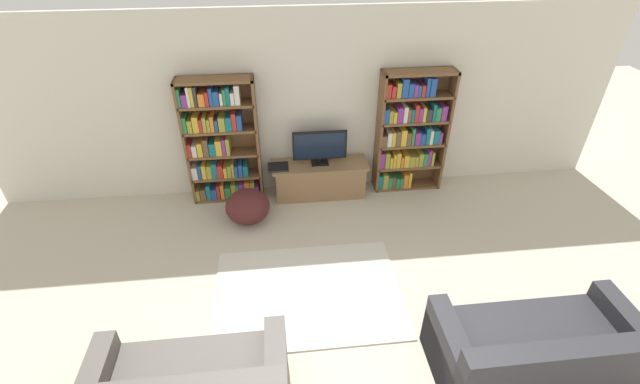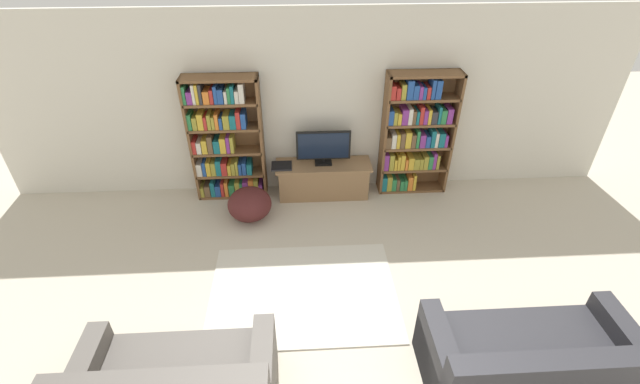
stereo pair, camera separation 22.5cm
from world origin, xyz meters
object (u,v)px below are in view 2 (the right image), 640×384
object	(u,v)px
tv_stand	(323,179)
television	(323,147)
laptop	(282,166)
bookshelf_right	(414,134)
couch_right_sofa	(530,364)
beanbag_ottoman	(250,204)
bookshelf_left	(225,141)

from	to	relation	value
tv_stand	television	world-z (taller)	television
laptop	bookshelf_right	bearing A→B (deg)	4.21
couch_right_sofa	beanbag_ottoman	distance (m)	3.75
tv_stand	beanbag_ottoman	distance (m)	1.16
laptop	bookshelf_left	bearing A→B (deg)	169.77
bookshelf_right	television	bearing A→B (deg)	-176.20
laptop	couch_right_sofa	bearing A→B (deg)	-54.48
bookshelf_right	laptop	world-z (taller)	bookshelf_right
bookshelf_right	couch_right_sofa	size ratio (longest dim) A/B	1.00
bookshelf_right	couch_right_sofa	world-z (taller)	bookshelf_right
bookshelf_right	tv_stand	world-z (taller)	bookshelf_right
television	beanbag_ottoman	xyz separation A→B (m)	(-1.04, -0.53, -0.57)
bookshelf_right	laptop	distance (m)	1.94
bookshelf_left	television	distance (m)	1.38
couch_right_sofa	beanbag_ottoman	size ratio (longest dim) A/B	3.02
bookshelf_left	couch_right_sofa	xyz separation A→B (m)	(3.00, -3.25, -0.58)
bookshelf_left	couch_right_sofa	world-z (taller)	bookshelf_left
tv_stand	beanbag_ottoman	xyz separation A→B (m)	(-1.04, -0.51, -0.04)
bookshelf_right	beanbag_ottoman	distance (m)	2.51
bookshelf_left	couch_right_sofa	bearing A→B (deg)	-47.32
bookshelf_right	television	size ratio (longest dim) A/B	2.36
bookshelf_right	couch_right_sofa	bearing A→B (deg)	-84.35
bookshelf_right	television	distance (m)	1.31
bookshelf_right	bookshelf_left	bearing A→B (deg)	180.00
tv_stand	beanbag_ottoman	size ratio (longest dim) A/B	2.30
tv_stand	couch_right_sofa	size ratio (longest dim) A/B	0.76
television	beanbag_ottoman	bearing A→B (deg)	-153.21
laptop	beanbag_ottoman	bearing A→B (deg)	-133.17
television	couch_right_sofa	size ratio (longest dim) A/B	0.42
couch_right_sofa	laptop	bearing A→B (deg)	125.52
couch_right_sofa	beanbag_ottoman	bearing A→B (deg)	135.29
bookshelf_left	bookshelf_right	distance (m)	2.67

